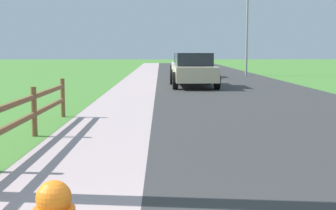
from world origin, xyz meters
The scene contains 7 objects.
ground_plane centered at (0.00, 25.00, 0.00)m, with size 120.00×120.00×0.00m, color #488333.
road_asphalt centered at (3.50, 27.00, 0.00)m, with size 7.00×66.00×0.01m, color #363636.
curb_concrete centered at (-3.00, 27.00, 0.00)m, with size 6.00×66.00×0.01m, color #B59F9F.
grass_verge centered at (-4.50, 27.00, 0.01)m, with size 5.00×66.00×0.00m, color #488333.
parked_suv_beige centered at (1.73, 19.95, 0.80)m, with size 2.11×4.90×1.57m.
parked_car_white centered at (1.91, 27.73, 0.76)m, with size 2.15×4.45×1.50m.
street_lamp centered at (6.10, 29.81, 4.22)m, with size 1.17×0.20×7.21m.
Camera 1 is at (0.22, -1.89, 1.70)m, focal length 50.20 mm.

